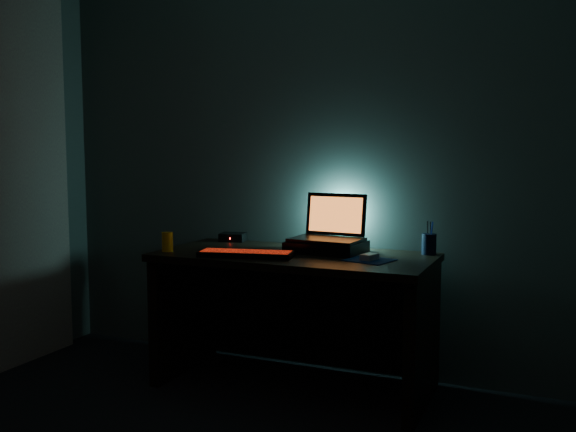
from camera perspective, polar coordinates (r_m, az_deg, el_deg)
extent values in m
cube|color=#444E4A|center=(3.81, 2.78, 4.94)|extent=(3.50, 0.00, 2.50)
cube|color=black|center=(3.50, 0.55, -3.69)|extent=(1.50, 0.70, 0.04)
cube|color=black|center=(3.91, -9.21, -8.38)|extent=(0.06, 0.64, 0.71)
cube|color=black|center=(3.39, 11.89, -10.67)|extent=(0.06, 0.64, 0.71)
cube|color=black|center=(3.88, 2.45, -8.40)|extent=(1.38, 0.02, 0.65)
cube|color=#B3AE8F|center=(4.27, -22.29, 3.27)|extent=(0.06, 0.65, 2.30)
cube|color=black|center=(3.56, 3.44, -2.73)|extent=(0.42, 0.33, 0.06)
cube|color=black|center=(3.55, 3.45, -2.11)|extent=(0.40, 0.29, 0.02)
cube|color=black|center=(3.66, 4.28, 0.15)|extent=(0.36, 0.07, 0.24)
cube|color=orange|center=(3.65, 4.23, 0.14)|extent=(0.32, 0.05, 0.20)
cube|color=black|center=(3.41, -3.76, -3.38)|extent=(0.52, 0.26, 0.03)
cube|color=red|center=(3.41, -3.76, -3.13)|extent=(0.49, 0.23, 0.00)
cube|color=#0B2351|center=(3.31, 7.26, -3.91)|extent=(0.26, 0.25, 0.00)
cube|color=gray|center=(3.31, 7.26, -3.62)|extent=(0.08, 0.11, 0.03)
cylinder|color=black|center=(3.55, 12.42, -2.45)|extent=(0.10, 0.10, 0.11)
cylinder|color=#F29E0C|center=(3.63, -10.67, -2.27)|extent=(0.08, 0.08, 0.11)
cube|color=black|center=(3.99, -4.92, -1.88)|extent=(0.17, 0.15, 0.05)
sphere|color=#FF0C07|center=(3.93, -5.18, -2.00)|extent=(0.01, 0.01, 0.01)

